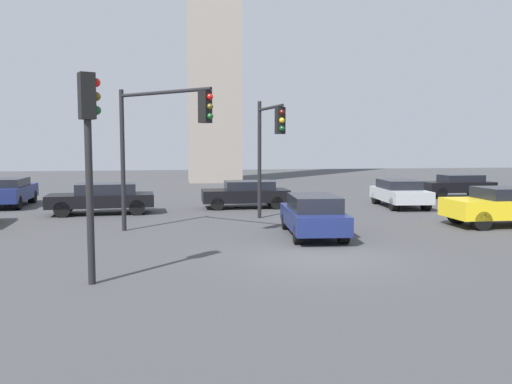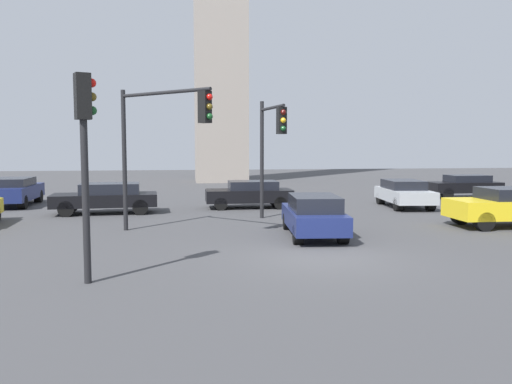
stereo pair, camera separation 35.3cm
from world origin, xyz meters
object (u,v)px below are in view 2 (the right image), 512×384
at_px(car_0, 250,193).
at_px(car_6, 14,191).
at_px(car_2, 512,206).
at_px(car_4, 106,197).
at_px(car_7, 465,185).
at_px(traffic_light_2, 85,137).
at_px(car_3, 314,215).
at_px(traffic_light_1, 162,128).
at_px(traffic_light_0, 271,137).
at_px(car_5, 404,193).

distance_m(car_0, car_6, 12.03).
height_order(car_2, car_4, car_2).
bearing_deg(car_6, car_2, -116.19).
bearing_deg(car_6, car_0, -102.80).
bearing_deg(car_7, car_2, 67.95).
relative_size(traffic_light_2, car_0, 1.10).
xyz_separation_m(car_0, car_3, (1.11, -8.38, 0.03)).
bearing_deg(car_0, car_3, 97.75).
bearing_deg(traffic_light_2, traffic_light_1, 53.81).
height_order(traffic_light_1, traffic_light_2, traffic_light_1).
height_order(traffic_light_0, traffic_light_2, traffic_light_0).
xyz_separation_m(traffic_light_0, traffic_light_2, (-5.62, -8.63, -0.15)).
xyz_separation_m(car_2, car_5, (-1.46, 6.47, -0.07)).
height_order(traffic_light_2, car_3, traffic_light_2).
bearing_deg(car_6, car_7, -89.35).
bearing_deg(car_0, car_4, 10.76).
bearing_deg(car_4, car_3, 133.79).
bearing_deg(car_5, car_7, 131.58).
height_order(car_3, car_4, car_3).
bearing_deg(traffic_light_1, traffic_light_0, 76.24).
bearing_deg(car_2, car_3, 8.04).
bearing_deg(car_0, car_7, -166.07).
relative_size(traffic_light_1, car_6, 1.11).
bearing_deg(car_0, traffic_light_1, 62.64).
bearing_deg(car_3, traffic_light_1, 85.35).
height_order(car_3, car_7, car_3).
relative_size(car_4, car_5, 1.07).
relative_size(car_0, car_4, 0.89).
height_order(car_3, car_5, car_3).
relative_size(traffic_light_1, car_4, 1.07).
height_order(traffic_light_1, car_7, traffic_light_1).
distance_m(car_0, car_2, 11.68).
bearing_deg(car_2, car_5, -76.77).
bearing_deg(traffic_light_0, traffic_light_2, -41.56).
height_order(traffic_light_1, car_4, traffic_light_1).
relative_size(traffic_light_1, car_5, 1.14).
xyz_separation_m(traffic_light_1, car_5, (11.57, 6.68, -2.94)).
height_order(traffic_light_2, car_5, traffic_light_2).
height_order(car_5, car_7, car_5).
bearing_deg(car_0, car_2, 141.38).
relative_size(car_2, car_5, 1.04).
relative_size(traffic_light_0, car_2, 1.07).
height_order(car_0, car_2, car_2).
relative_size(car_2, car_3, 1.04).
height_order(traffic_light_1, car_2, traffic_light_1).
bearing_deg(car_6, car_4, -127.03).
xyz_separation_m(traffic_light_2, car_0, (5.38, 13.56, -2.55)).
xyz_separation_m(traffic_light_0, car_2, (8.86, -2.39, -2.61)).
height_order(traffic_light_2, car_4, traffic_light_2).
xyz_separation_m(traffic_light_0, car_6, (-12.03, 7.36, -2.63)).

